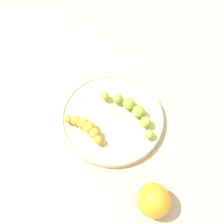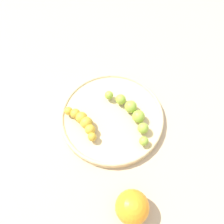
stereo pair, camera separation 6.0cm
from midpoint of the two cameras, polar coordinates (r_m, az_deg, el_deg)
The scene contains 5 objects.
ground_plane at distance 0.63m, azimuth -2.70°, elevation -1.92°, with size 2.40×2.40×0.00m, color tan.
fruit_bowl at distance 0.62m, azimuth -2.75°, elevation -1.41°, with size 0.29×0.29×0.02m.
banana_spotted at distance 0.59m, azimuth -9.89°, elevation -4.01°, with size 0.12×0.06×0.03m.
banana_green at distance 0.60m, azimuth 2.32°, elevation 0.44°, with size 0.19×0.07×0.03m.
orange_fruit at distance 0.53m, azimuth 7.36°, elevation -22.14°, with size 0.08×0.08×0.08m, color orange.
Camera 1 is at (0.23, -0.17, 0.56)m, focal length 35.09 mm.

